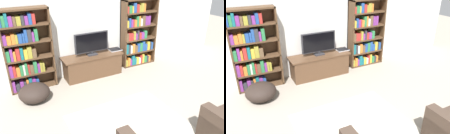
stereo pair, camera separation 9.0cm
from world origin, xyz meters
TOP-DOWN VIEW (x-y plane):
  - wall_back at (0.00, 4.23)m, footprint 8.80×0.06m
  - bookshelf_left at (-1.37, 4.05)m, footprint 0.98×0.30m
  - bookshelf_right at (1.45, 4.05)m, footprint 0.98×0.30m
  - tv_stand at (0.09, 3.93)m, footprint 1.48×0.49m
  - television at (0.09, 3.94)m, footprint 0.84×0.16m
  - laptop at (0.74, 3.97)m, footprint 0.30×0.25m
  - area_rug at (-0.13, 1.70)m, footprint 1.89×1.94m
  - beanbag_ottoman at (-1.40, 3.46)m, footprint 0.61×0.61m

SIDE VIEW (x-z plane):
  - area_rug at x=-0.13m, z-range 0.00..0.02m
  - beanbag_ottoman at x=-1.40m, z-range 0.00..0.36m
  - tv_stand at x=0.09m, z-range 0.00..0.55m
  - laptop at x=0.74m, z-range 0.55..0.58m
  - bookshelf_right at x=1.45m, z-range -0.05..1.71m
  - television at x=0.09m, z-range 0.57..1.12m
  - bookshelf_left at x=-1.37m, z-range -0.01..1.76m
  - wall_back at x=0.00m, z-range 0.00..2.60m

